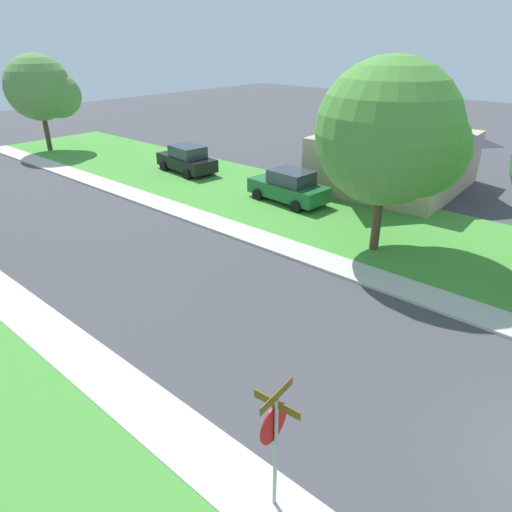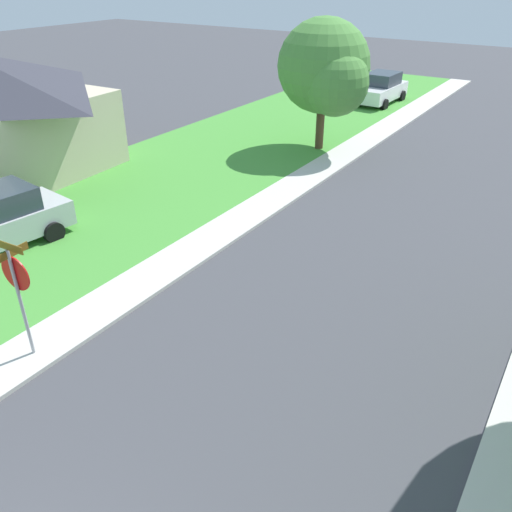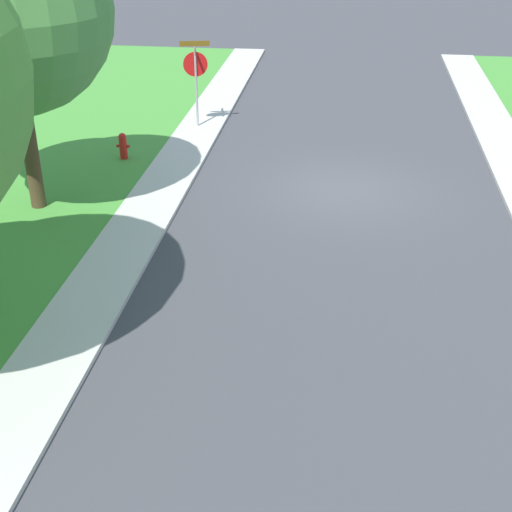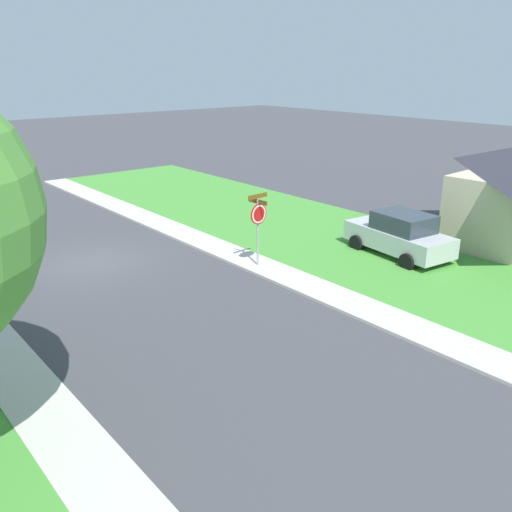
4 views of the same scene
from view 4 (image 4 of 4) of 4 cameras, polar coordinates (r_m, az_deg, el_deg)
The scene contains 4 objects.
ground_plane at distance 21.57m, azimuth -16.95°, elevation -0.72°, with size 120.00×120.00×0.00m, color #424247.
sidewalk_west at distance 15.76m, azimuth 18.75°, elevation -8.33°, with size 1.40×56.00×0.10m, color beige.
stop_sign_far_corner at distance 19.61m, azimuth 0.23°, elevation 3.96°, with size 0.92×0.92×2.77m.
car_silver_driveway_right at distance 21.86m, azimuth 14.76°, elevation 2.17°, with size 2.42×4.48×1.76m.
Camera 4 is at (7.58, 18.90, 7.11)m, focal length 38.31 mm.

